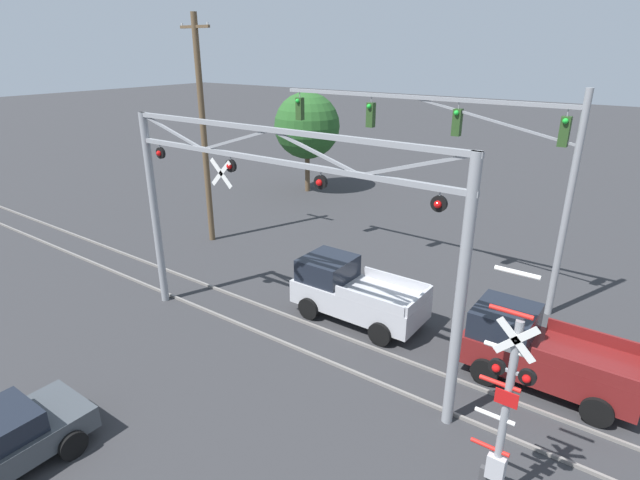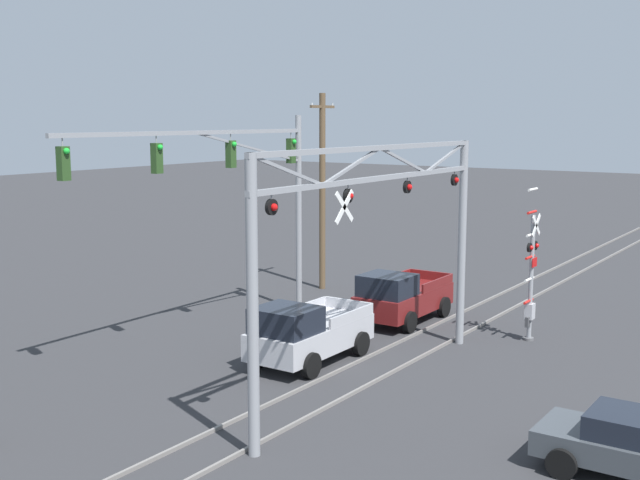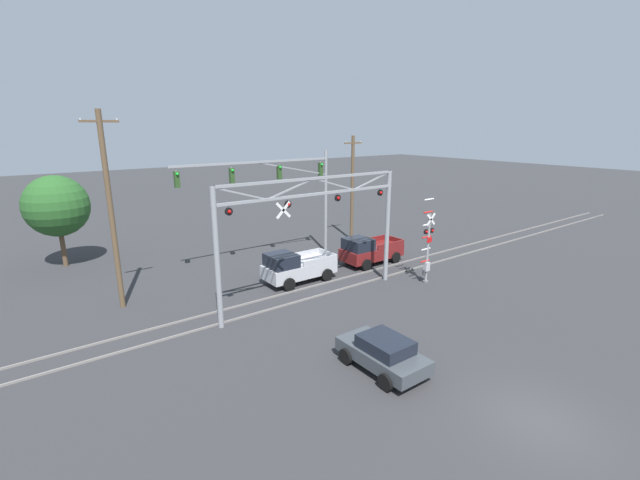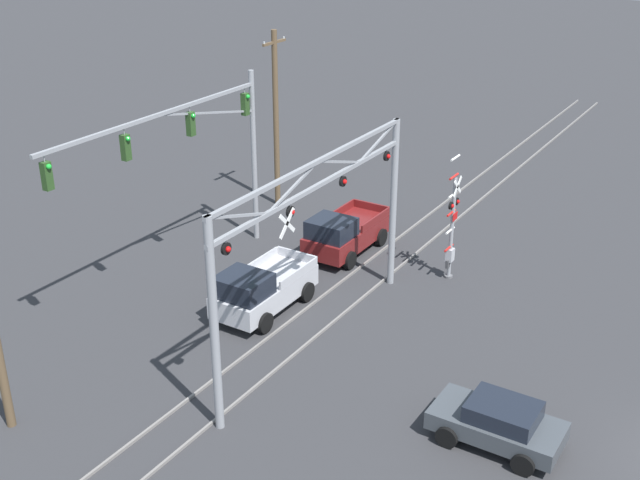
# 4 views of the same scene
# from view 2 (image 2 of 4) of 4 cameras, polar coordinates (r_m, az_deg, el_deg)

# --- Properties ---
(rail_track_near) EXTENTS (80.00, 0.08, 0.10)m
(rail_track_near) POSITION_cam_2_polar(r_m,az_deg,el_deg) (23.89, 3.50, -10.22)
(rail_track_near) COLOR gray
(rail_track_near) RESTS_ON ground_plane
(rail_track_far) EXTENTS (80.00, 0.08, 0.10)m
(rail_track_far) POSITION_cam_2_polar(r_m,az_deg,el_deg) (24.61, 0.59, -9.63)
(rail_track_far) COLOR gray
(rail_track_far) RESTS_ON ground_plane
(crossing_gantry) EXTENTS (11.65, 0.30, 7.03)m
(crossing_gantry) POSITION_cam_2_polar(r_m,az_deg,el_deg) (22.68, 4.21, 0.54)
(crossing_gantry) COLOR gray
(crossing_gantry) RESTS_ON ground_plane
(crossing_signal_mast) EXTENTS (1.01, 0.35, 5.41)m
(crossing_signal_mast) POSITION_cam_2_polar(r_m,az_deg,el_deg) (28.98, 14.77, -2.77)
(crossing_signal_mast) COLOR gray
(crossing_signal_mast) RESTS_ON ground_plane
(traffic_signal_span) EXTENTS (11.95, 0.39, 7.89)m
(traffic_signal_span) POSITION_cam_2_polar(r_m,az_deg,el_deg) (29.48, -5.23, 4.37)
(traffic_signal_span) COLOR gray
(traffic_signal_span) RESTS_ON ground_plane
(pickup_truck_lead) EXTENTS (4.65, 2.25, 2.04)m
(pickup_truck_lead) POSITION_cam_2_polar(r_m,az_deg,el_deg) (25.73, -1.00, -6.63)
(pickup_truck_lead) COLOR #B7B7BC
(pickup_truck_lead) RESTS_ON ground_plane
(pickup_truck_following) EXTENTS (4.64, 2.25, 2.04)m
(pickup_truck_following) POSITION_cam_2_polar(r_m,az_deg,el_deg) (30.93, 5.77, -4.06)
(pickup_truck_following) COLOR maroon
(pickup_truck_following) RESTS_ON ground_plane
(sedan_waiting) EXTENTS (2.10, 3.87, 1.44)m
(sedan_waiting) POSITION_cam_2_polar(r_m,az_deg,el_deg) (19.23, 21.25, -13.36)
(sedan_waiting) COLOR #3D4247
(sedan_waiting) RESTS_ON ground_plane
(utility_pole_right) EXTENTS (1.80, 0.28, 8.88)m
(utility_pole_right) POSITION_cam_2_polar(r_m,az_deg,el_deg) (36.35, 0.17, 3.63)
(utility_pole_right) COLOR brown
(utility_pole_right) RESTS_ON ground_plane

